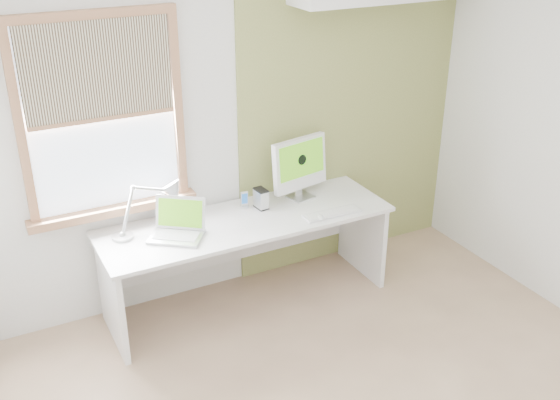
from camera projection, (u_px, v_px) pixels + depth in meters
room at (369, 223)px, 3.56m from camera, size 4.04×3.54×2.64m
accent_wall at (350, 111)px, 5.37m from camera, size 2.00×0.02×2.60m
window at (103, 119)px, 4.41m from camera, size 1.20×0.14×1.42m
desk at (244, 239)px, 5.00m from camera, size 2.20×0.70×0.73m
desk_lamp at (164, 199)px, 4.74m from camera, size 0.66×0.34×0.36m
laptop at (178, 227)px, 4.62m from camera, size 0.46×0.45×0.26m
phone_dock at (244, 203)px, 5.03m from camera, size 0.08×0.08×0.13m
external_drive at (261, 199)px, 5.00m from camera, size 0.09×0.13×0.16m
imac at (300, 165)px, 5.10m from camera, size 0.50×0.21×0.49m
keyboard at (332, 213)px, 4.93m from camera, size 0.46×0.14×0.02m
mouse at (321, 218)px, 4.85m from camera, size 0.08×0.10×0.03m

